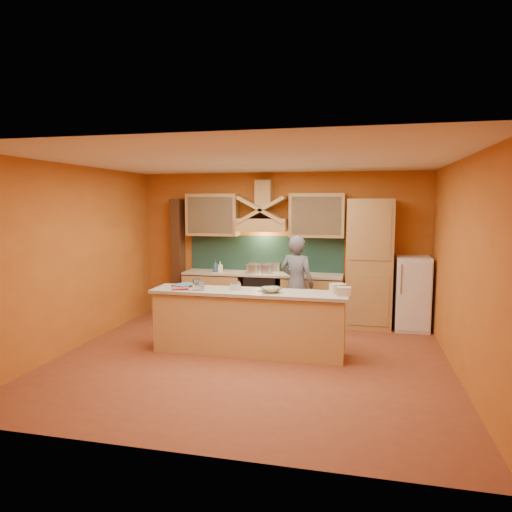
% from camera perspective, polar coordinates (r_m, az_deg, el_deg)
% --- Properties ---
extents(floor, '(5.50, 5.00, 0.01)m').
position_cam_1_polar(floor, '(6.65, -0.71, -12.89)').
color(floor, brown).
rests_on(floor, ground).
extents(ceiling, '(5.50, 5.00, 0.01)m').
position_cam_1_polar(ceiling, '(6.30, -0.75, 11.88)').
color(ceiling, white).
rests_on(ceiling, wall_back).
extents(wall_back, '(5.50, 0.02, 2.80)m').
position_cam_1_polar(wall_back, '(8.76, 3.11, 1.22)').
color(wall_back, '#C26A26').
rests_on(wall_back, floor).
extents(wall_front, '(5.50, 0.02, 2.80)m').
position_cam_1_polar(wall_front, '(3.97, -9.27, -5.40)').
color(wall_front, '#C26A26').
rests_on(wall_front, floor).
extents(wall_left, '(0.02, 5.00, 2.80)m').
position_cam_1_polar(wall_left, '(7.46, -21.72, -0.18)').
color(wall_left, '#C26A26').
rests_on(wall_left, floor).
extents(wall_right, '(0.02, 5.00, 2.80)m').
position_cam_1_polar(wall_right, '(6.28, 24.46, -1.50)').
color(wall_right, '#C26A26').
rests_on(wall_right, floor).
extents(base_cabinet_left, '(1.10, 0.60, 0.86)m').
position_cam_1_polar(base_cabinet_left, '(8.91, -5.23, -5.01)').
color(base_cabinet_left, tan).
rests_on(base_cabinet_left, floor).
extents(base_cabinet_right, '(1.10, 0.60, 0.86)m').
position_cam_1_polar(base_cabinet_right, '(8.53, 7.05, -5.57)').
color(base_cabinet_right, tan).
rests_on(base_cabinet_right, floor).
extents(counter_top, '(3.00, 0.62, 0.04)m').
position_cam_1_polar(counter_top, '(8.59, 0.77, -2.25)').
color(counter_top, '#B6AC9A').
rests_on(counter_top, base_cabinet_left).
extents(stove, '(0.60, 0.58, 0.90)m').
position_cam_1_polar(stove, '(8.67, 0.77, -5.19)').
color(stove, black).
rests_on(stove, floor).
extents(backsplash, '(3.00, 0.03, 0.70)m').
position_cam_1_polar(backsplash, '(8.82, 1.17, 0.28)').
color(backsplash, '#17332D').
rests_on(backsplash, wall_back).
extents(range_hood, '(0.92, 0.50, 0.24)m').
position_cam_1_polar(range_hood, '(8.54, 0.85, 3.91)').
color(range_hood, tan).
rests_on(range_hood, wall_back).
extents(hood_chimney, '(0.30, 0.30, 0.50)m').
position_cam_1_polar(hood_chimney, '(8.63, 1.00, 7.79)').
color(hood_chimney, tan).
rests_on(hood_chimney, wall_back).
extents(upper_cabinet_left, '(1.00, 0.35, 0.80)m').
position_cam_1_polar(upper_cabinet_left, '(8.87, -5.40, 5.15)').
color(upper_cabinet_left, tan).
rests_on(upper_cabinet_left, wall_back).
extents(upper_cabinet_right, '(1.00, 0.35, 0.80)m').
position_cam_1_polar(upper_cabinet_right, '(8.46, 7.63, 5.05)').
color(upper_cabinet_right, tan).
rests_on(upper_cabinet_right, wall_back).
extents(pantry_column, '(0.80, 0.60, 2.30)m').
position_cam_1_polar(pantry_column, '(8.37, 13.95, -0.95)').
color(pantry_column, tan).
rests_on(pantry_column, floor).
extents(fridge, '(0.58, 0.60, 1.30)m').
position_cam_1_polar(fridge, '(8.49, 18.94, -4.41)').
color(fridge, white).
rests_on(fridge, floor).
extents(trim_column_left, '(0.20, 0.30, 2.30)m').
position_cam_1_polar(trim_column_left, '(9.21, -9.73, -0.17)').
color(trim_column_left, '#472816').
rests_on(trim_column_left, floor).
extents(island_body, '(2.80, 0.55, 0.88)m').
position_cam_1_polar(island_body, '(6.82, -0.95, -8.52)').
color(island_body, '#DBB470').
rests_on(island_body, floor).
extents(island_top, '(2.90, 0.62, 0.05)m').
position_cam_1_polar(island_top, '(6.71, -0.96, -4.57)').
color(island_top, '#B6AC9A').
rests_on(island_top, island_body).
extents(person, '(0.71, 0.58, 1.68)m').
position_cam_1_polar(person, '(7.85, 5.12, -3.54)').
color(person, slate).
rests_on(person, floor).
extents(pot_large, '(0.25, 0.25, 0.18)m').
position_cam_1_polar(pot_large, '(8.53, -0.44, -1.71)').
color(pot_large, silver).
rests_on(pot_large, stove).
extents(pot_small, '(0.26, 0.26, 0.15)m').
position_cam_1_polar(pot_small, '(8.55, 1.31, -1.78)').
color(pot_small, '#B6B6BD').
rests_on(pot_small, stove).
extents(soap_bottle_a, '(0.12, 0.12, 0.20)m').
position_cam_1_polar(soap_bottle_a, '(8.71, -4.50, -1.33)').
color(soap_bottle_a, white).
rests_on(soap_bottle_a, counter_top).
extents(soap_bottle_b, '(0.10, 0.10, 0.22)m').
position_cam_1_polar(soap_bottle_b, '(8.72, -5.11, -1.27)').
color(soap_bottle_b, '#32578B').
rests_on(soap_bottle_b, counter_top).
extents(bowl_back, '(0.21, 0.21, 0.06)m').
position_cam_1_polar(bowl_back, '(8.57, 5.41, -1.94)').
color(bowl_back, silver).
rests_on(bowl_back, counter_top).
extents(dish_rack, '(0.28, 0.22, 0.10)m').
position_cam_1_polar(dish_rack, '(8.45, 5.05, -1.94)').
color(dish_rack, white).
rests_on(dish_rack, counter_top).
extents(book_lower, '(0.35, 0.40, 0.03)m').
position_cam_1_polar(book_lower, '(6.98, -10.41, -3.90)').
color(book_lower, '#BA4642').
rests_on(book_lower, island_top).
extents(book_upper, '(0.34, 0.39, 0.02)m').
position_cam_1_polar(book_upper, '(7.16, -9.72, -3.48)').
color(book_upper, '#3E6C88').
rests_on(book_upper, island_top).
extents(jar_large, '(0.19, 0.19, 0.17)m').
position_cam_1_polar(jar_large, '(6.79, -7.32, -3.55)').
color(jar_large, white).
rests_on(jar_large, island_top).
extents(jar_small, '(0.17, 0.17, 0.13)m').
position_cam_1_polar(jar_small, '(6.79, -7.00, -3.74)').
color(jar_small, white).
rests_on(jar_small, island_top).
extents(kitchen_scale, '(0.15, 0.15, 0.09)m').
position_cam_1_polar(kitchen_scale, '(6.79, -2.59, -3.82)').
color(kitchen_scale, silver).
rests_on(kitchen_scale, island_top).
extents(mixing_bowl, '(0.38, 0.38, 0.07)m').
position_cam_1_polar(mixing_bowl, '(6.57, 1.90, -4.27)').
color(mixing_bowl, silver).
rests_on(mixing_bowl, island_top).
extents(cloth, '(0.28, 0.23, 0.02)m').
position_cam_1_polar(cloth, '(6.67, 1.52, -4.35)').
color(cloth, beige).
rests_on(cloth, island_top).
extents(grocery_bag_a, '(0.26, 0.24, 0.13)m').
position_cam_1_polar(grocery_bag_a, '(6.63, 10.19, -4.00)').
color(grocery_bag_a, beige).
rests_on(grocery_bag_a, island_top).
extents(grocery_bag_b, '(0.20, 0.16, 0.12)m').
position_cam_1_polar(grocery_bag_b, '(6.47, 10.94, -4.35)').
color(grocery_bag_b, beige).
rests_on(grocery_bag_b, island_top).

